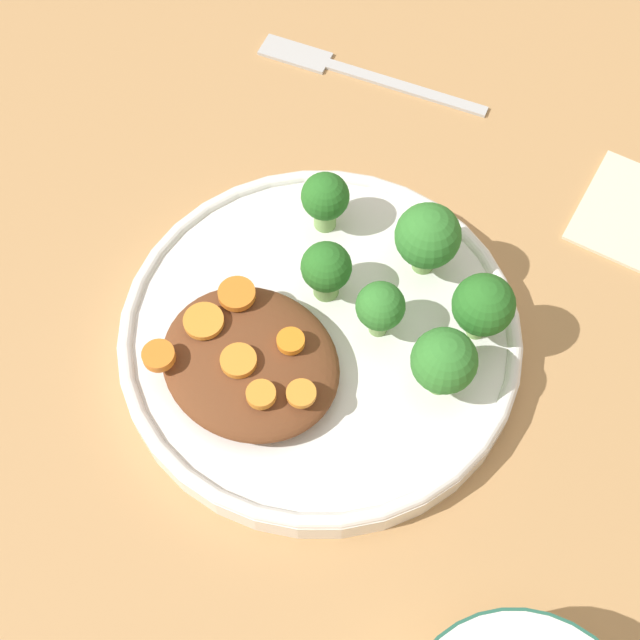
# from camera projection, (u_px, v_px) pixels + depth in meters

# --- Properties ---
(ground_plane) EXTENTS (4.00, 4.00, 0.00)m
(ground_plane) POSITION_uv_depth(u_px,v_px,m) (320.00, 345.00, 0.62)
(ground_plane) COLOR tan
(plate) EXTENTS (0.27, 0.27, 0.03)m
(plate) POSITION_uv_depth(u_px,v_px,m) (320.00, 336.00, 0.61)
(plate) COLOR white
(plate) RESTS_ON ground_plane
(stew_mound) EXTENTS (0.12, 0.11, 0.03)m
(stew_mound) POSITION_uv_depth(u_px,v_px,m) (250.00, 362.00, 0.57)
(stew_mound) COLOR brown
(stew_mound) RESTS_ON plate
(broccoli_floret_0) EXTENTS (0.04, 0.04, 0.06)m
(broccoli_floret_0) POSITION_uv_depth(u_px,v_px,m) (483.00, 306.00, 0.57)
(broccoli_floret_0) COLOR #759E51
(broccoli_floret_0) RESTS_ON plate
(broccoli_floret_1) EXTENTS (0.05, 0.05, 0.06)m
(broccoli_floret_1) POSITION_uv_depth(u_px,v_px,m) (428.00, 237.00, 0.59)
(broccoli_floret_1) COLOR #759E51
(broccoli_floret_1) RESTS_ON plate
(broccoli_floret_2) EXTENTS (0.03, 0.03, 0.05)m
(broccoli_floret_2) POSITION_uv_depth(u_px,v_px,m) (380.00, 307.00, 0.58)
(broccoli_floret_2) COLOR #7FA85B
(broccoli_floret_2) RESTS_ON plate
(broccoli_floret_3) EXTENTS (0.04, 0.04, 0.06)m
(broccoli_floret_3) POSITION_uv_depth(u_px,v_px,m) (444.00, 362.00, 0.55)
(broccoli_floret_3) COLOR #7FA85B
(broccoli_floret_3) RESTS_ON plate
(broccoli_floret_4) EXTENTS (0.03, 0.03, 0.05)m
(broccoli_floret_4) POSITION_uv_depth(u_px,v_px,m) (326.00, 269.00, 0.59)
(broccoli_floret_4) COLOR #759E51
(broccoli_floret_4) RESTS_ON plate
(broccoli_floret_5) EXTENTS (0.03, 0.03, 0.05)m
(broccoli_floret_5) POSITION_uv_depth(u_px,v_px,m) (325.00, 199.00, 0.62)
(broccoli_floret_5) COLOR #7FA85B
(broccoli_floret_5) RESTS_ON plate
(carrot_slice_0) EXTENTS (0.02, 0.02, 0.01)m
(carrot_slice_0) POSITION_uv_depth(u_px,v_px,m) (159.00, 356.00, 0.56)
(carrot_slice_0) COLOR orange
(carrot_slice_0) RESTS_ON stew_mound
(carrot_slice_1) EXTENTS (0.02, 0.02, 0.01)m
(carrot_slice_1) POSITION_uv_depth(u_px,v_px,m) (239.00, 361.00, 0.56)
(carrot_slice_1) COLOR orange
(carrot_slice_1) RESTS_ON stew_mound
(carrot_slice_2) EXTENTS (0.02, 0.02, 0.01)m
(carrot_slice_2) POSITION_uv_depth(u_px,v_px,m) (237.00, 294.00, 0.58)
(carrot_slice_2) COLOR orange
(carrot_slice_2) RESTS_ON stew_mound
(carrot_slice_3) EXTENTS (0.02, 0.02, 0.01)m
(carrot_slice_3) POSITION_uv_depth(u_px,v_px,m) (261.00, 394.00, 0.55)
(carrot_slice_3) COLOR orange
(carrot_slice_3) RESTS_ON stew_mound
(carrot_slice_4) EXTENTS (0.02, 0.02, 0.01)m
(carrot_slice_4) POSITION_uv_depth(u_px,v_px,m) (289.00, 340.00, 0.57)
(carrot_slice_4) COLOR orange
(carrot_slice_4) RESTS_ON stew_mound
(carrot_slice_5) EXTENTS (0.02, 0.02, 0.00)m
(carrot_slice_5) POSITION_uv_depth(u_px,v_px,m) (301.00, 393.00, 0.55)
(carrot_slice_5) COLOR orange
(carrot_slice_5) RESTS_ON stew_mound
(carrot_slice_6) EXTENTS (0.03, 0.03, 0.00)m
(carrot_slice_6) POSITION_uv_depth(u_px,v_px,m) (204.00, 321.00, 0.57)
(carrot_slice_6) COLOR orange
(carrot_slice_6) RESTS_ON stew_mound
(fork) EXTENTS (0.20, 0.07, 0.01)m
(fork) POSITION_uv_depth(u_px,v_px,m) (349.00, 69.00, 0.74)
(fork) COLOR #B4B4B4
(fork) RESTS_ON ground_plane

